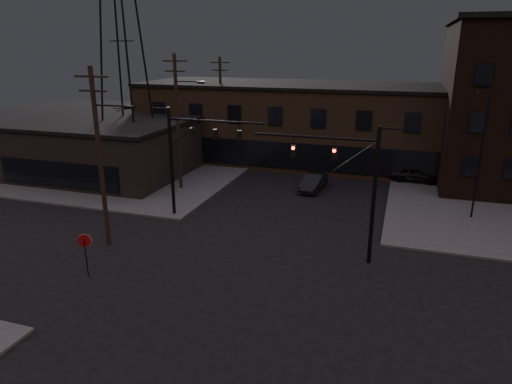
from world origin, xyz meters
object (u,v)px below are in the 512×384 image
stop_sign (85,245)px  parked_car_lot_a (414,174)px  traffic_signal_far (187,151)px  traffic_signal_near (354,180)px  car_crossing (314,182)px

stop_sign → parked_car_lot_a: stop_sign is taller
stop_sign → parked_car_lot_a: (17.00, 24.34, -0.98)m
traffic_signal_far → parked_car_lot_a: size_ratio=1.90×
traffic_signal_near → traffic_signal_far: same height
traffic_signal_near → parked_car_lot_a: size_ratio=1.90×
traffic_signal_near → car_crossing: traffic_signal_near is taller
traffic_signal_far → parked_car_lot_a: (15.72, 14.36, -4.14)m
traffic_signal_far → stop_sign: traffic_signal_far is taller
parked_car_lot_a → stop_sign: bearing=147.1°
traffic_signal_far → stop_sign: (-1.28, -9.99, -3.17)m
traffic_signal_far → car_crossing: size_ratio=1.89×
stop_sign → car_crossing: bearing=65.9°
stop_sign → traffic_signal_far: bearing=82.7°
stop_sign → parked_car_lot_a: size_ratio=0.59×
traffic_signal_far → parked_car_lot_a: traffic_signal_far is taller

